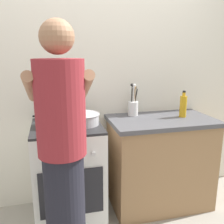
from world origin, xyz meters
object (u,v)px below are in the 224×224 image
utensil_crock (133,106)px  oil_bottle (183,106)px  stove_range (69,172)px  person (63,159)px  pot (50,120)px  mixing_bowl (83,118)px

utensil_crock → oil_bottle: bearing=-21.5°
stove_range → person: (-0.07, -0.62, 0.41)m
pot → utensil_crock: (0.81, 0.19, 0.05)m
stove_range → mixing_bowl: (0.14, -0.01, 0.50)m
stove_range → person: person is taller
utensil_crock → person: size_ratio=0.19×
utensil_crock → mixing_bowl: bearing=-159.5°
pot → person: 0.63m
stove_range → person: bearing=-96.1°
oil_bottle → person: bearing=-152.1°
pot → mixing_bowl: size_ratio=0.92×
stove_range → oil_bottle: oil_bottle is taller
pot → mixing_bowl: 0.28m
person → mixing_bowl: bearing=71.2°
mixing_bowl → person: 0.65m
pot → person: bearing=-83.2°
pot → oil_bottle: bearing=0.5°
pot → mixing_bowl: pot is taller
oil_bottle → stove_range: bearing=-179.5°
mixing_bowl → person: (-0.21, -0.61, -0.09)m
pot → utensil_crock: 0.83m
utensil_crock → person: 1.10m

